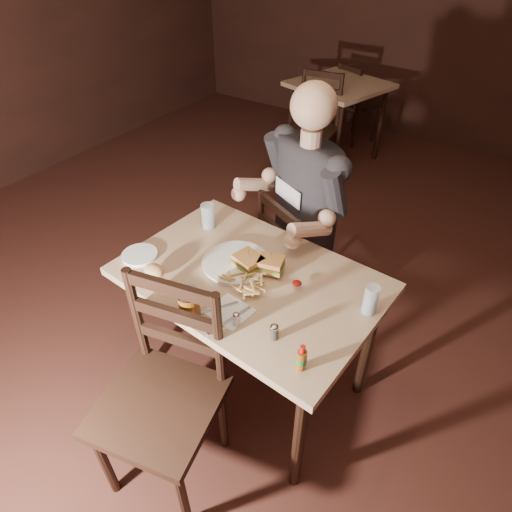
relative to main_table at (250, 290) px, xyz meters
The scene contains 24 objects.
room_shell 0.79m from the main_table, 119.82° to the left, with size 7.00×7.00×7.00m.
main_table is the anchor object (origin of this frame).
bg_table 2.92m from the main_table, 106.94° to the left, with size 0.99×0.99×0.77m.
chair_far 0.64m from the main_table, 93.00° to the left, with size 0.41×0.45×0.88m, color black, non-canonical shape.
chair_near 0.63m from the main_table, 93.92° to the right, with size 0.46×0.50×0.99m, color black, non-canonical shape.
bg_chair_far 3.46m from the main_table, 104.28° to the left, with size 0.38×0.42×0.83m, color black, non-canonical shape.
bg_chair_near 2.41m from the main_table, 110.77° to the left, with size 0.44×0.48×0.96m, color black, non-canonical shape.
diner 0.61m from the main_table, 95.55° to the left, with size 0.58×0.46×1.01m, color #2C292E, non-canonical shape.
dinner_plate 0.14m from the main_table, 163.65° to the left, with size 0.30×0.30×0.02m, color white.
sandwich_left 0.16m from the main_table, 132.17° to the left, with size 0.12×0.10×0.10m, color #D09248, non-canonical shape.
sandwich_right 0.18m from the main_table, 47.32° to the left, with size 0.11×0.09×0.10m, color #D09248, non-canonical shape.
fries_pile 0.14m from the main_table, 83.84° to the right, with size 0.25×0.17×0.04m, color #DBB564, non-canonical shape.
ketchup_dollop 0.24m from the main_table, 13.44° to the left, with size 0.04×0.04×0.01m, color maroon.
glass_left 0.47m from the main_table, 152.63° to the left, with size 0.07×0.07×0.13m, color silver.
glass_right 0.55m from the main_table, ahead, with size 0.06×0.06×0.13m, color silver.
hot_sauce 0.55m from the main_table, 35.80° to the right, with size 0.04×0.04×0.12m, color brown, non-canonical shape.
salt_shaker 0.31m from the main_table, 66.25° to the right, with size 0.03×0.03×0.06m, color white, non-canonical shape.
pepper_shaker 0.39m from the main_table, 41.41° to the right, with size 0.04×0.04×0.06m, color #38332D, non-canonical shape.
syrup_dispenser 0.36m from the main_table, 103.40° to the right, with size 0.09×0.09×0.11m, color brown, non-canonical shape.
napkin 0.25m from the main_table, 76.03° to the right, with size 0.16×0.15×0.00m, color white.
knife 0.30m from the main_table, 72.26° to the right, with size 0.01×0.22×0.01m, color silver.
fork 0.26m from the main_table, 88.63° to the right, with size 0.01×0.17×0.01m, color silver.
side_plate 0.55m from the main_table, 161.24° to the right, with size 0.16×0.16×0.01m, color white.
bread_roll 0.44m from the main_table, 144.60° to the right, with size 0.10×0.08×0.06m, color tan.
Camera 1 is at (0.98, -1.48, 2.03)m, focal length 30.00 mm.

